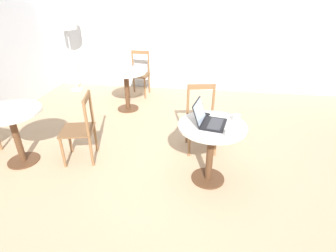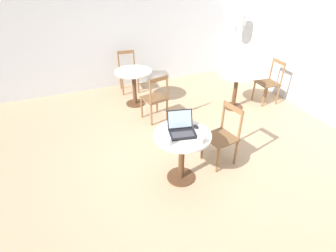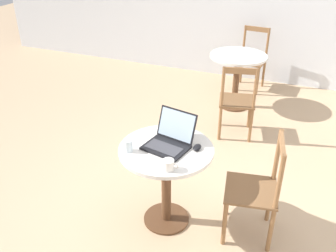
# 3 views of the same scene
# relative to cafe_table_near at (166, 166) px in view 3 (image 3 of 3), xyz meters

# --- Properties ---
(ground_plane) EXTENTS (16.00, 16.00, 0.00)m
(ground_plane) POSITION_rel_cafe_table_near_xyz_m (0.00, 0.36, -0.57)
(ground_plane) COLOR tan
(cafe_table_near) EXTENTS (0.75, 0.75, 0.75)m
(cafe_table_near) POSITION_rel_cafe_table_near_xyz_m (0.00, 0.00, 0.00)
(cafe_table_near) COLOR #51331E
(cafe_table_near) RESTS_ON ground_plane
(cafe_table_far) EXTENTS (0.75, 0.75, 0.75)m
(cafe_table_far) POSITION_rel_cafe_table_near_xyz_m (0.02, 2.46, 0.00)
(cafe_table_far) COLOR #51331E
(cafe_table_far) RESTS_ON ground_plane
(chair_near_right) EXTENTS (0.47, 0.47, 0.91)m
(chair_near_right) POSITION_rel_cafe_table_near_xyz_m (0.72, 0.13, -0.12)
(chair_near_right) COLOR brown
(chair_near_right) RESTS_ON ground_plane
(chair_far_front) EXTENTS (0.49, 0.49, 0.91)m
(chair_far_front) POSITION_rel_cafe_table_near_xyz_m (0.21, 1.66, -0.12)
(chair_far_front) COLOR brown
(chair_far_front) RESTS_ON ground_plane
(chair_far_back) EXTENTS (0.44, 0.44, 0.91)m
(chair_far_back) POSITION_rel_cafe_table_near_xyz_m (0.08, 3.19, -0.12)
(chair_far_back) COLOR brown
(chair_far_back) RESTS_ON ground_plane
(laptop) EXTENTS (0.39, 0.39, 0.25)m
(laptop) POSITION_rel_cafe_table_near_xyz_m (0.01, 0.04, 0.23)
(laptop) COLOR black
(laptop) RESTS_ON cafe_table_near
(mouse) EXTENTS (0.06, 0.10, 0.03)m
(mouse) POSITION_rel_cafe_table_near_xyz_m (0.23, 0.08, 0.19)
(mouse) COLOR black
(mouse) RESTS_ON cafe_table_near
(mug) EXTENTS (0.12, 0.08, 0.08)m
(mug) POSITION_rel_cafe_table_near_xyz_m (0.13, -0.26, 0.21)
(mug) COLOR silver
(mug) RESTS_ON cafe_table_near
(drinking_glass) EXTENTS (0.07, 0.07, 0.10)m
(drinking_glass) POSITION_rel_cafe_table_near_xyz_m (-0.25, -0.15, 0.22)
(drinking_glass) COLOR silver
(drinking_glass) RESTS_ON cafe_table_near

